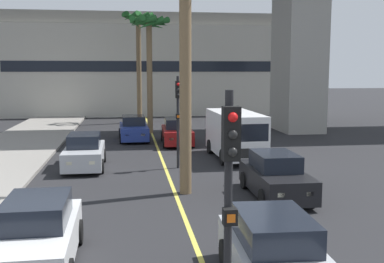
% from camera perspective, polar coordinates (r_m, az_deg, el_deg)
% --- Properties ---
extents(lane_stripe_center, '(0.14, 56.00, 0.01)m').
position_cam_1_polar(lane_stripe_center, '(22.51, -3.50, -3.92)').
color(lane_stripe_center, '#DBCC4C').
rests_on(lane_stripe_center, ground).
extents(pier_building_backdrop, '(28.97, 8.04, 9.93)m').
position_cam_1_polar(pier_building_backdrop, '(48.59, -5.98, 8.02)').
color(pier_building_backdrop, beige).
rests_on(pier_building_backdrop, ground).
extents(car_queue_front, '(1.95, 4.16, 1.56)m').
position_cam_1_polar(car_queue_front, '(9.92, 10.17, -14.83)').
color(car_queue_front, '#B7BABF').
rests_on(car_queue_front, ground).
extents(car_queue_second, '(1.86, 4.11, 1.56)m').
position_cam_1_polar(car_queue_second, '(16.84, 10.19, -5.46)').
color(car_queue_second, black).
rests_on(car_queue_second, ground).
extents(car_queue_third, '(1.94, 4.15, 1.56)m').
position_cam_1_polar(car_queue_third, '(28.13, -1.85, -0.12)').
color(car_queue_third, maroon).
rests_on(car_queue_third, ground).
extents(car_queue_fourth, '(1.89, 4.13, 1.56)m').
position_cam_1_polar(car_queue_fourth, '(11.47, -18.46, -11.97)').
color(car_queue_fourth, white).
rests_on(car_queue_fourth, ground).
extents(car_queue_fifth, '(1.94, 4.15, 1.56)m').
position_cam_1_polar(car_queue_fifth, '(29.99, -7.16, 0.30)').
color(car_queue_fifth, navy).
rests_on(car_queue_fifth, ground).
extents(car_queue_sixth, '(1.87, 4.12, 1.56)m').
position_cam_1_polar(car_queue_sixth, '(21.94, -13.03, -2.50)').
color(car_queue_sixth, '#B7BABF').
rests_on(car_queue_sixth, ground).
extents(delivery_van, '(2.25, 5.29, 2.36)m').
position_cam_1_polar(delivery_van, '(23.63, 5.29, -0.24)').
color(delivery_van, white).
rests_on(delivery_van, ground).
extents(traffic_light_median_near, '(0.24, 0.37, 4.20)m').
position_cam_1_polar(traffic_light_median_near, '(6.73, 4.59, -7.68)').
color(traffic_light_median_near, black).
rests_on(traffic_light_median_near, ground).
extents(traffic_light_median_far, '(0.24, 0.37, 4.20)m').
position_cam_1_polar(traffic_light_median_far, '(21.02, -1.73, 2.74)').
color(traffic_light_median_far, black).
rests_on(traffic_light_median_far, ground).
extents(palm_tree_mid_median, '(2.94, 3.00, 8.22)m').
position_cam_1_polar(palm_tree_mid_median, '(33.12, -5.28, 11.37)').
color(palm_tree_mid_median, brown).
rests_on(palm_tree_mid_median, ground).
extents(palm_tree_far_median, '(2.77, 2.75, 9.30)m').
position_cam_1_polar(palm_tree_far_median, '(39.75, -6.58, 11.57)').
color(palm_tree_far_median, brown).
rests_on(palm_tree_far_median, ground).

